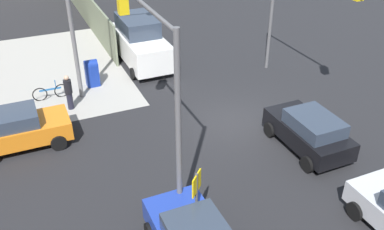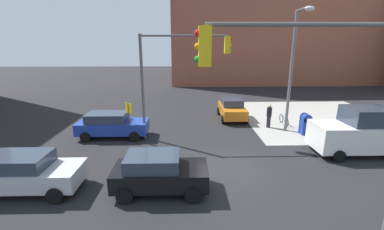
{
  "view_description": "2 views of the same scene",
  "coord_description": "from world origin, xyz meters",
  "px_view_note": "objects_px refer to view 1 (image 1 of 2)",
  "views": [
    {
      "loc": [
        -14.17,
        8.32,
        10.12
      ],
      "look_at": [
        -1.32,
        2.67,
        1.74
      ],
      "focal_mm": 40.0,
      "sensor_mm": 36.0,
      "label": 1
    },
    {
      "loc": [
        -1.84,
        -11.25,
        5.91
      ],
      "look_at": [
        -1.53,
        0.9,
        2.54
      ],
      "focal_mm": 24.0,
      "sensor_mm": 36.0,
      "label": 2
    }
  ],
  "objects_px": {
    "traffic_signal_nw_corner": "(152,64)",
    "street_lamp_corner": "(77,2)",
    "van_white_delivery": "(140,42)",
    "pedestrian_crossing": "(69,92)",
    "bicycle_leaning_on_fence": "(51,92)",
    "sedan_orange": "(17,129)",
    "mailbox_blue": "(92,72)",
    "coupe_black": "(309,131)"
  },
  "relations": [
    {
      "from": "mailbox_blue",
      "to": "van_white_delivery",
      "type": "height_order",
      "value": "van_white_delivery"
    },
    {
      "from": "traffic_signal_nw_corner",
      "to": "bicycle_leaning_on_fence",
      "type": "bearing_deg",
      "value": 18.64
    },
    {
      "from": "sedan_orange",
      "to": "pedestrian_crossing",
      "type": "xyz_separation_m",
      "value": [
        2.28,
        -2.44,
        0.06
      ]
    },
    {
      "from": "traffic_signal_nw_corner",
      "to": "mailbox_blue",
      "type": "distance_m",
      "value": 9.44
    },
    {
      "from": "street_lamp_corner",
      "to": "coupe_black",
      "type": "bearing_deg",
      "value": -138.59
    },
    {
      "from": "traffic_signal_nw_corner",
      "to": "van_white_delivery",
      "type": "height_order",
      "value": "traffic_signal_nw_corner"
    },
    {
      "from": "van_white_delivery",
      "to": "pedestrian_crossing",
      "type": "bearing_deg",
      "value": 129.06
    },
    {
      "from": "traffic_signal_nw_corner",
      "to": "bicycle_leaning_on_fence",
      "type": "height_order",
      "value": "traffic_signal_nw_corner"
    },
    {
      "from": "street_lamp_corner",
      "to": "pedestrian_crossing",
      "type": "relative_size",
      "value": 4.63
    },
    {
      "from": "pedestrian_crossing",
      "to": "bicycle_leaning_on_fence",
      "type": "xyz_separation_m",
      "value": [
        1.4,
        0.7,
        -0.55
      ]
    },
    {
      "from": "mailbox_blue",
      "to": "bicycle_leaning_on_fence",
      "type": "relative_size",
      "value": 0.82
    },
    {
      "from": "street_lamp_corner",
      "to": "bicycle_leaning_on_fence",
      "type": "height_order",
      "value": "street_lamp_corner"
    },
    {
      "from": "sedan_orange",
      "to": "van_white_delivery",
      "type": "xyz_separation_m",
      "value": [
        6.1,
        -7.14,
        0.44
      ]
    },
    {
      "from": "pedestrian_crossing",
      "to": "traffic_signal_nw_corner",
      "type": "bearing_deg",
      "value": 177.2
    },
    {
      "from": "bicycle_leaning_on_fence",
      "to": "traffic_signal_nw_corner",
      "type": "bearing_deg",
      "value": -161.36
    },
    {
      "from": "mailbox_blue",
      "to": "coupe_black",
      "type": "distance_m",
      "value": 11.36
    },
    {
      "from": "street_lamp_corner",
      "to": "mailbox_blue",
      "type": "bearing_deg",
      "value": -22.48
    },
    {
      "from": "sedan_orange",
      "to": "street_lamp_corner",
      "type": "bearing_deg",
      "value": -47.35
    },
    {
      "from": "sedan_orange",
      "to": "coupe_black",
      "type": "distance_m",
      "value": 11.73
    },
    {
      "from": "coupe_black",
      "to": "van_white_delivery",
      "type": "relative_size",
      "value": 0.71
    },
    {
      "from": "sedan_orange",
      "to": "pedestrian_crossing",
      "type": "bearing_deg",
      "value": -46.97
    },
    {
      "from": "traffic_signal_nw_corner",
      "to": "van_white_delivery",
      "type": "relative_size",
      "value": 1.2
    },
    {
      "from": "traffic_signal_nw_corner",
      "to": "bicycle_leaning_on_fence",
      "type": "relative_size",
      "value": 3.71
    },
    {
      "from": "traffic_signal_nw_corner",
      "to": "van_white_delivery",
      "type": "xyz_separation_m",
      "value": [
        10.41,
        -2.7,
        -3.35
      ]
    },
    {
      "from": "mailbox_blue",
      "to": "pedestrian_crossing",
      "type": "xyz_separation_m",
      "value": [
        -2.0,
        1.5,
        0.14
      ]
    },
    {
      "from": "street_lamp_corner",
      "to": "mailbox_blue",
      "type": "xyz_separation_m",
      "value": [
        1.05,
        -0.43,
        -3.94
      ]
    },
    {
      "from": "sedan_orange",
      "to": "coupe_black",
      "type": "bearing_deg",
      "value": -114.58
    },
    {
      "from": "coupe_black",
      "to": "pedestrian_crossing",
      "type": "relative_size",
      "value": 2.22
    },
    {
      "from": "mailbox_blue",
      "to": "pedestrian_crossing",
      "type": "distance_m",
      "value": 2.5
    },
    {
      "from": "traffic_signal_nw_corner",
      "to": "coupe_black",
      "type": "height_order",
      "value": "traffic_signal_nw_corner"
    },
    {
      "from": "street_lamp_corner",
      "to": "bicycle_leaning_on_fence",
      "type": "xyz_separation_m",
      "value": [
        0.45,
        1.76,
        -4.35
      ]
    },
    {
      "from": "traffic_signal_nw_corner",
      "to": "street_lamp_corner",
      "type": "bearing_deg",
      "value": 7.05
    },
    {
      "from": "coupe_black",
      "to": "bicycle_leaning_on_fence",
      "type": "bearing_deg",
      "value": 46.17
    },
    {
      "from": "street_lamp_corner",
      "to": "sedan_orange",
      "type": "relative_size",
      "value": 2.03
    },
    {
      "from": "traffic_signal_nw_corner",
      "to": "pedestrian_crossing",
      "type": "relative_size",
      "value": 3.76
    },
    {
      "from": "bicycle_leaning_on_fence",
      "to": "sedan_orange",
      "type": "bearing_deg",
      "value": 154.61
    },
    {
      "from": "van_white_delivery",
      "to": "pedestrian_crossing",
      "type": "height_order",
      "value": "van_white_delivery"
    },
    {
      "from": "mailbox_blue",
      "to": "coupe_black",
      "type": "height_order",
      "value": "coupe_black"
    },
    {
      "from": "traffic_signal_nw_corner",
      "to": "street_lamp_corner",
      "type": "height_order",
      "value": "street_lamp_corner"
    },
    {
      "from": "van_white_delivery",
      "to": "bicycle_leaning_on_fence",
      "type": "bearing_deg",
      "value": 114.1
    },
    {
      "from": "van_white_delivery",
      "to": "bicycle_leaning_on_fence",
      "type": "xyz_separation_m",
      "value": [
        -2.41,
        5.4,
        -0.93
      ]
    },
    {
      "from": "traffic_signal_nw_corner",
      "to": "pedestrian_crossing",
      "type": "distance_m",
      "value": 7.84
    }
  ]
}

